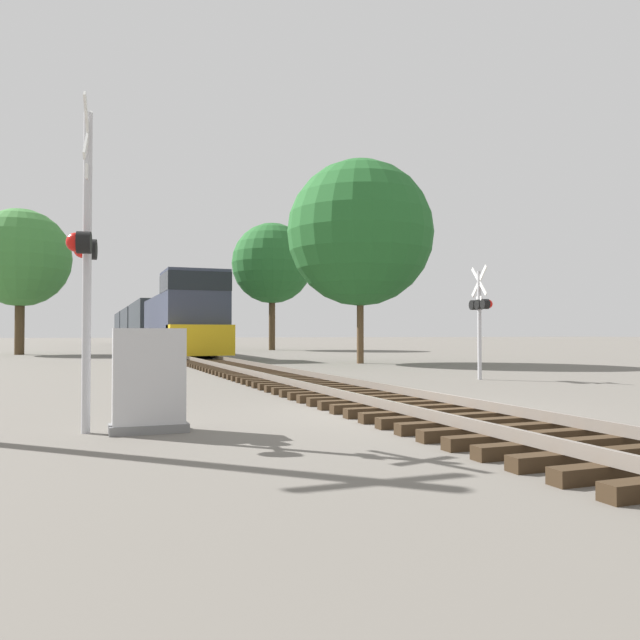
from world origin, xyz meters
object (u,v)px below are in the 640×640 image
(relay_cabinet, at_px, (149,381))
(freight_train, at_px, (146,326))
(crossing_signal_near, at_px, (85,251))
(crossing_signal_far, at_px, (480,309))
(tree_mid_background, at_px, (20,258))
(tree_far_right, at_px, (360,233))
(tree_deep_background, at_px, (272,263))

(relay_cabinet, bearing_deg, freight_train, 85.03)
(crossing_signal_near, xyz_separation_m, crossing_signal_far, (11.10, 6.51, -0.43))
(crossing_signal_far, height_order, tree_mid_background, tree_mid_background)
(freight_train, bearing_deg, tree_far_right, -78.89)
(crossing_signal_far, xyz_separation_m, relay_cabinet, (-10.25, -6.73, -1.39))
(crossing_signal_near, bearing_deg, tree_far_right, 151.64)
(tree_far_right, distance_m, tree_deep_background, 23.81)
(crossing_signal_far, bearing_deg, tree_mid_background, 34.22)
(crossing_signal_near, bearing_deg, tree_deep_background, 166.94)
(freight_train, relative_size, tree_mid_background, 6.44)
(relay_cabinet, xyz_separation_m, tree_mid_background, (-4.82, 35.67, 5.57))
(tree_deep_background, bearing_deg, tree_far_right, -96.44)
(tree_mid_background, bearing_deg, tree_deep_background, 15.46)
(relay_cabinet, height_order, tree_deep_background, tree_deep_background)
(freight_train, bearing_deg, tree_mid_background, -121.35)
(relay_cabinet, bearing_deg, tree_mid_background, 97.70)
(crossing_signal_far, height_order, tree_deep_background, tree_deep_background)
(crossing_signal_far, height_order, tree_far_right, tree_far_right)
(tree_far_right, bearing_deg, freight_train, 101.11)
(freight_train, distance_m, tree_far_right, 34.55)
(relay_cabinet, distance_m, tree_mid_background, 36.43)
(freight_train, height_order, tree_far_right, tree_far_right)
(crossing_signal_near, height_order, relay_cabinet, crossing_signal_near)
(freight_train, bearing_deg, relay_cabinet, -94.97)
(relay_cabinet, distance_m, tree_deep_background, 43.52)
(crossing_signal_far, relative_size, tree_far_right, 0.36)
(freight_train, height_order, tree_deep_background, tree_deep_background)
(freight_train, relative_size, tree_deep_background, 5.78)
(relay_cabinet, xyz_separation_m, tree_far_right, (11.03, 17.17, 5.30))
(crossing_signal_far, xyz_separation_m, tree_deep_background, (3.45, 34.07, 5.10))
(tree_far_right, xyz_separation_m, tree_mid_background, (-15.86, 18.50, 0.27))
(tree_mid_background, xyz_separation_m, tree_deep_background, (18.52, 5.12, 0.92))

